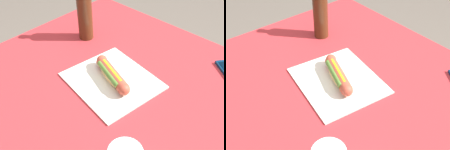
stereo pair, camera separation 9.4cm
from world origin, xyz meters
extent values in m
cylinder|color=brown|center=(0.46, -0.36, 0.35)|extent=(0.07, 0.07, 0.69)
cylinder|color=brown|center=(0.46, 0.36, 0.35)|extent=(0.07, 0.07, 0.69)
cube|color=brown|center=(0.00, 0.00, 0.71)|extent=(1.08, 0.87, 0.03)
cube|color=#B72D33|center=(0.00, 0.00, 0.73)|extent=(1.14, 0.93, 0.00)
cube|color=silver|center=(0.04, 0.03, 0.73)|extent=(0.35, 0.32, 0.01)
ellipsoid|color=#E5BC75|center=(0.04, 0.03, 0.76)|extent=(0.18, 0.10, 0.04)
cylinder|color=#BC4C38|center=(0.04, 0.03, 0.76)|extent=(0.18, 0.10, 0.04)
sphere|color=#BC4C38|center=(0.12, 0.00, 0.76)|extent=(0.04, 0.04, 0.04)
sphere|color=#BC4C38|center=(-0.05, 0.06, 0.76)|extent=(0.04, 0.04, 0.04)
cube|color=yellow|center=(0.04, 0.03, 0.78)|extent=(0.13, 0.05, 0.00)
cylinder|color=#568433|center=(0.04, 0.05, 0.77)|extent=(0.14, 0.07, 0.02)
cylinder|color=#4C2814|center=(0.33, -0.10, 0.83)|extent=(0.07, 0.07, 0.20)
camera|label=1|loc=(-0.45, 0.55, 1.37)|focal=41.37mm
camera|label=2|loc=(-0.51, 0.48, 1.37)|focal=41.37mm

